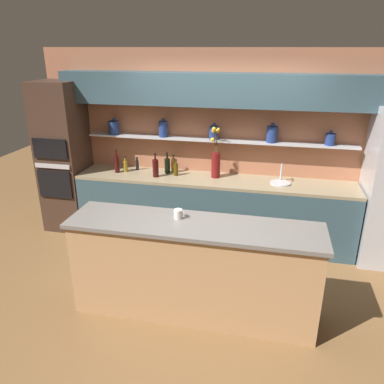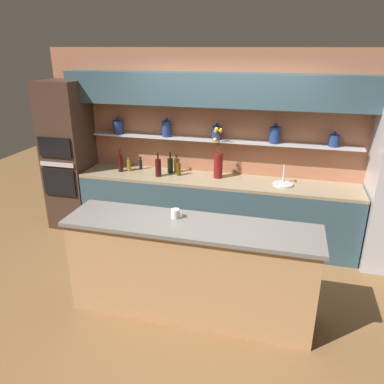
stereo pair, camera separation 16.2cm
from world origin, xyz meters
The scene contains 15 objects.
ground_plane centered at (0.00, 0.00, 0.00)m, with size 12.00×12.00×0.00m, color brown.
back_wall_unit centered at (0.00, 1.53, 1.55)m, with size 5.20×0.44×2.60m.
back_counter_unit centered at (-0.07, 1.24, 0.46)m, with size 3.81×0.62×0.92m.
island_counter centered at (0.00, -0.37, 0.51)m, with size 2.49×0.61×1.02m.
oven_tower centered at (-2.30, 1.24, 1.09)m, with size 0.60×0.64×2.17m.
flower_vase centered at (-0.06, 1.32, 1.14)m, with size 0.13×0.14×0.71m.
sink_fixture centered at (0.82, 1.25, 0.95)m, with size 0.26×0.26×0.25m.
bottle_wine_0 centered at (-1.47, 1.23, 1.05)m, with size 0.07×0.07×0.33m.
bottle_wine_1 centered at (-0.87, 1.16, 1.05)m, with size 0.08×0.08×0.34m.
bottle_oil_2 centered at (-0.61, 1.27, 1.01)m, with size 0.06×0.06×0.24m.
bottle_spirit_3 centered at (-0.68, 1.39, 1.03)m, with size 0.06×0.06×0.26m.
bottle_oil_4 centered at (-1.36, 1.29, 1.01)m, with size 0.06×0.06×0.22m.
bottle_sauce_5 centered at (-1.23, 1.40, 1.00)m, with size 0.05×0.05×0.19m.
bottle_wine_6 centered at (-0.76, 1.35, 1.03)m, with size 0.08×0.08×0.30m.
coffee_mug centered at (-0.18, -0.28, 1.07)m, with size 0.10×0.08×0.09m.
Camera 1 is at (0.68, -3.53, 2.61)m, focal length 35.00 mm.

